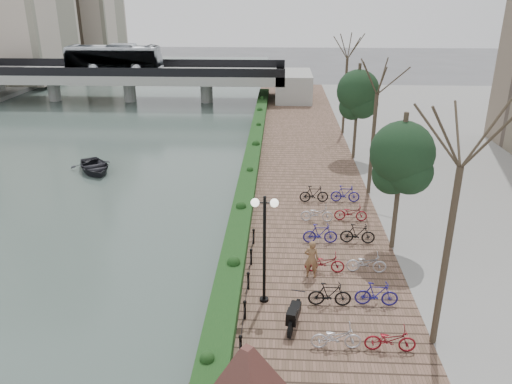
# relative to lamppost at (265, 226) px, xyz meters

# --- Properties ---
(river_water) EXTENTS (30.00, 130.00, 0.02)m
(river_water) POSITION_rel_lamppost_xyz_m (-17.07, 20.78, -3.71)
(river_water) COLOR #485A53
(river_water) RESTS_ON ground
(promenade) EXTENTS (8.00, 75.00, 0.50)m
(promenade) POSITION_rel_lamppost_xyz_m (1.93, 13.28, -3.47)
(promenade) COLOR brown
(promenade) RESTS_ON ground
(hedge) EXTENTS (1.10, 56.00, 0.60)m
(hedge) POSITION_rel_lamppost_xyz_m (-1.47, 15.78, -2.92)
(hedge) COLOR #143815
(hedge) RESTS_ON promenade
(chain_fence) EXTENTS (0.10, 14.10, 0.70)m
(chain_fence) POSITION_rel_lamppost_xyz_m (-0.67, -2.22, -2.87)
(chain_fence) COLOR black
(chain_fence) RESTS_ON promenade
(lamppost) EXTENTS (1.02, 0.32, 4.42)m
(lamppost) POSITION_rel_lamppost_xyz_m (0.00, 0.00, 0.00)
(lamppost) COLOR black
(lamppost) RESTS_ON promenade
(motorcycle) EXTENTS (0.87, 1.76, 1.05)m
(motorcycle) POSITION_rel_lamppost_xyz_m (1.14, -1.52, -2.70)
(motorcycle) COLOR black
(motorcycle) RESTS_ON promenade
(pedestrian) EXTENTS (0.67, 0.50, 1.69)m
(pedestrian) POSITION_rel_lamppost_xyz_m (1.93, 1.90, -2.38)
(pedestrian) COLOR brown
(pedestrian) RESTS_ON promenade
(bicycle_parking) EXTENTS (2.40, 14.69, 1.00)m
(bicycle_parking) POSITION_rel_lamppost_xyz_m (3.43, 3.58, -2.75)
(bicycle_parking) COLOR silver
(bicycle_parking) RESTS_ON promenade
(street_trees) EXTENTS (3.20, 37.12, 6.80)m
(street_trees) POSITION_rel_lamppost_xyz_m (5.93, 8.47, -0.04)
(street_trees) COLOR #34291E
(street_trees) RESTS_ON promenade
(bridge) EXTENTS (36.00, 10.77, 6.50)m
(bridge) POSITION_rel_lamppost_xyz_m (-17.38, 40.78, -0.35)
(bridge) COLOR #A5A6A0
(bridge) RESTS_ON ground
(boat) EXTENTS (4.46, 4.81, 0.81)m
(boat) POSITION_rel_lamppost_xyz_m (-12.52, 15.99, -3.30)
(boat) COLOR black
(boat) RESTS_ON river_water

